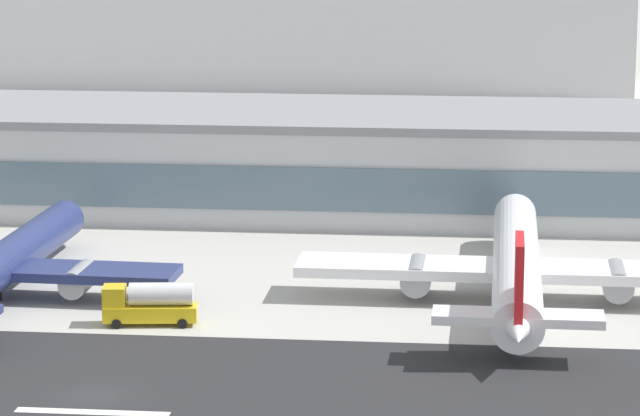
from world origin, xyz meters
TOP-DOWN VIEW (x-y plane):
  - ground_plane at (0.00, 0.00)m, footprint 1400.00×1400.00m
  - runway_strip at (0.00, -4.06)m, footprint 800.00×41.75m
  - runway_centreline_dash_4 at (0.74, -4.06)m, footprint 12.00×1.20m
  - terminal_building at (9.00, 72.78)m, footprint 144.54×26.65m
  - airliner_red_tail_gate_1 at (33.50, 31.04)m, footprint 42.32×51.48m
  - service_fuel_truck_2 at (0.22, 20.42)m, footprint 8.75×3.70m

SIDE VIEW (x-z plane):
  - ground_plane at x=0.00m, z-range 0.00..0.00m
  - runway_strip at x=0.00m, z-range 0.00..0.08m
  - runway_centreline_dash_4 at x=0.74m, z-range 0.08..0.09m
  - service_fuel_truck_2 at x=0.22m, z-range 0.05..4.00m
  - airliner_red_tail_gate_1 at x=33.50m, z-range -1.95..8.80m
  - terminal_building at x=9.00m, z-range 0.00..12.16m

